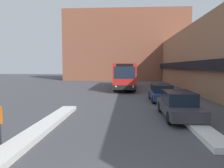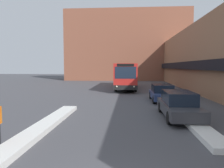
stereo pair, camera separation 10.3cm
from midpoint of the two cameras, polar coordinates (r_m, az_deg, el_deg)
building_row_right at (r=29.26m, az=23.25°, el=6.07°), size 5.50×60.00×7.76m
building_backdrop_far at (r=48.68m, az=3.49°, el=9.78°), size 26.00×8.00×14.68m
snow_bank_left at (r=10.79m, az=-17.77°, el=-10.65°), size 0.90×9.49×0.23m
snow_bank_right at (r=11.91m, az=20.11°, el=-9.31°), size 0.90×7.74×0.22m
city_bus at (r=29.28m, az=3.30°, el=2.31°), size 2.60×12.49×3.25m
parked_car_front at (r=13.03m, az=16.73°, el=-5.16°), size 1.80×4.86×1.50m
parked_car_middle at (r=18.91m, az=12.64°, el=-2.23°), size 1.85×4.22×1.41m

